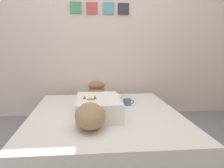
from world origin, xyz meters
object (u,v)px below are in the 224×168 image
object	(u,v)px
pillow	(102,97)
cell_phone	(90,127)
bed	(105,129)
dog	(90,114)
coffee_cup	(127,102)
person_lying	(98,102)

from	to	relation	value
pillow	cell_phone	size ratio (longest dim) A/B	3.71
pillow	bed	bearing A→B (deg)	-89.87
bed	pillow	bearing A→B (deg)	90.13
dog	pillow	bearing A→B (deg)	80.55
dog	coffee_cup	world-z (taller)	dog
pillow	dog	bearing A→B (deg)	-99.45
person_lying	coffee_cup	bearing A→B (deg)	36.41
pillow	person_lying	bearing A→B (deg)	-98.30
pillow	coffee_cup	world-z (taller)	pillow
bed	coffee_cup	xyz separation A→B (m)	(0.28, 0.30, 0.21)
dog	cell_phone	bearing A→B (deg)	-91.36
pillow	coffee_cup	distance (m)	0.37
cell_phone	pillow	bearing A→B (deg)	80.86
bed	coffee_cup	bearing A→B (deg)	46.76
pillow	cell_phone	world-z (taller)	pillow
pillow	coffee_cup	size ratio (longest dim) A/B	4.16
pillow	cell_phone	bearing A→B (deg)	-99.14
dog	cell_phone	distance (m)	0.11
coffee_cup	cell_phone	world-z (taller)	coffee_cup
person_lying	cell_phone	xyz separation A→B (m)	(-0.08, -0.47, -0.10)
person_lying	coffee_cup	size ratio (longest dim) A/B	7.36
person_lying	dog	distance (m)	0.44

